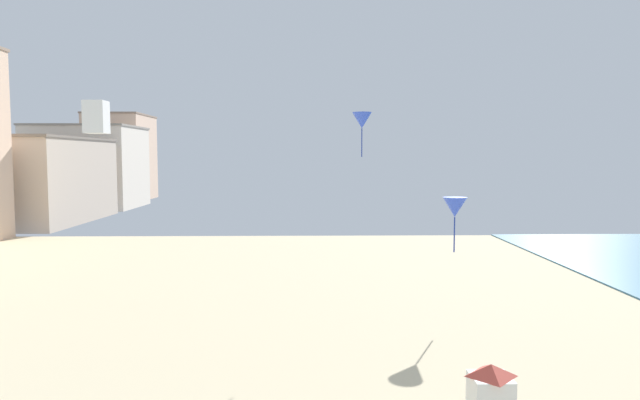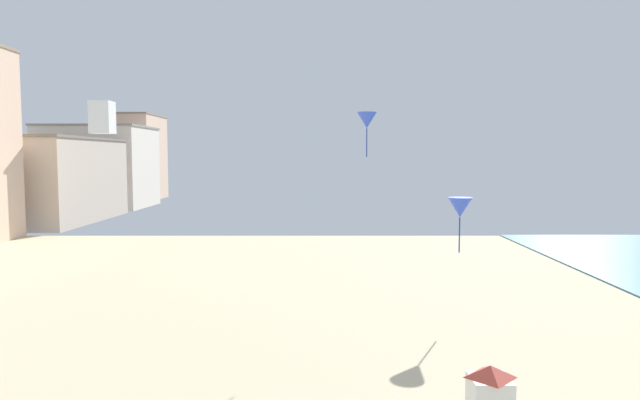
% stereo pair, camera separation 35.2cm
% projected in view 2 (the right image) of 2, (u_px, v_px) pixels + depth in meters
% --- Properties ---
extents(boardwalk_hotel_far, '(15.74, 22.34, 10.72)m').
position_uv_depth(boardwalk_hotel_far, '(36.00, 180.00, 72.03)').
color(boardwalk_hotel_far, '#C6B29E').
rests_on(boardwalk_hotel_far, ground).
extents(boardwalk_hotel_distant, '(15.85, 14.90, 13.18)m').
position_uv_depth(boardwalk_hotel_distant, '(98.00, 167.00, 92.38)').
color(boardwalk_hotel_distant, silver).
rests_on(boardwalk_hotel_distant, ground).
extents(boardwalk_hotel_furthest, '(10.21, 14.08, 16.17)m').
position_uv_depth(boardwalk_hotel_furthest, '(131.00, 157.00, 108.36)').
color(boardwalk_hotel_furthest, beige).
rests_on(boardwalk_hotel_furthest, ground).
extents(lifeguard_stand, '(1.10, 1.10, 2.55)m').
position_uv_depth(lifeguard_stand, '(489.00, 390.00, 15.93)').
color(lifeguard_stand, white).
rests_on(lifeguard_stand, ground).
extents(kite_blue_delta, '(1.09, 1.09, 2.48)m').
position_uv_depth(kite_blue_delta, '(366.00, 120.00, 31.56)').
color(kite_blue_delta, blue).
extents(kite_blue_delta_3, '(1.30, 1.30, 2.96)m').
position_uv_depth(kite_blue_delta_3, '(459.00, 208.00, 30.15)').
color(kite_blue_delta_3, blue).
extents(kite_white_box, '(1.05, 1.05, 1.66)m').
position_uv_depth(kite_white_box, '(101.00, 117.00, 29.13)').
color(kite_white_box, white).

